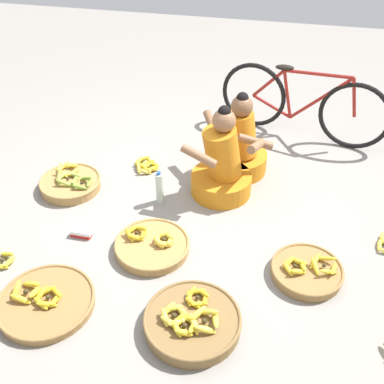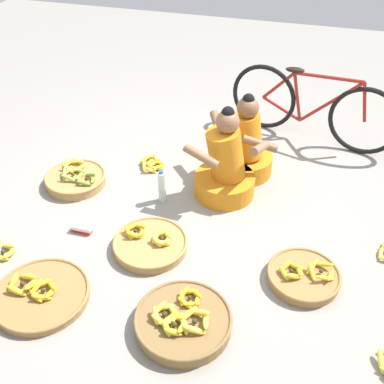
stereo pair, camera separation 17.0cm
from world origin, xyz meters
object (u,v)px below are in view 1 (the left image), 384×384
vendor_woman_front (222,167)px  banana_basket_front_center (307,271)px  banana_basket_front_left (152,245)px  banana_basket_back_center (192,321)px  bicycle_leaning (302,104)px  loose_bananas_near_vendor (146,165)px  vendor_woman_behind (239,147)px  banana_basket_front_right (70,183)px  packet_carton_stack (81,234)px  banana_basket_back_right (46,302)px  water_bottle (159,188)px

vendor_woman_front → banana_basket_front_center: vendor_woman_front is taller
banana_basket_front_left → banana_basket_back_center: banana_basket_back_center is taller
banana_basket_front_left → bicycle_leaning: bearing=62.6°
banana_basket_front_left → loose_bananas_near_vendor: banana_basket_front_left is taller
vendor_woman_behind → banana_basket_front_right: bearing=-157.0°
banana_basket_back_center → packet_carton_stack: size_ratio=3.72×
vendor_woman_behind → banana_basket_back_right: 2.11m
banana_basket_front_center → banana_basket_back_right: banana_basket_front_center is taller
banana_basket_front_center → banana_basket_front_right: (-2.05, 0.61, 0.01)m
vendor_woman_front → water_bottle: bearing=-153.5°
banana_basket_front_right → water_bottle: 0.82m
bicycle_leaning → banana_basket_front_center: (0.14, -1.94, -0.31)m
banana_basket_front_right → water_bottle: bearing=-1.3°
bicycle_leaning → banana_basket_front_left: 2.19m
vendor_woman_behind → banana_basket_back_center: size_ratio=1.25×
bicycle_leaning → water_bottle: size_ratio=5.41×
vendor_woman_behind → vendor_woman_front: bearing=-104.2°
vendor_woman_front → loose_bananas_near_vendor: vendor_woman_front is taller
banana_basket_front_left → banana_basket_back_center: 0.75m
vendor_woman_front → loose_bananas_near_vendor: size_ratio=3.06×
banana_basket_front_left → packet_carton_stack: banana_basket_front_left is taller
banana_basket_back_right → banana_basket_front_right: 1.30m
vendor_woman_behind → loose_bananas_near_vendor: bearing=-169.8°
banana_basket_front_center → packet_carton_stack: (-1.72, 0.04, -0.02)m
loose_bananas_near_vendor → banana_basket_back_right: bearing=-96.3°
banana_basket_front_left → banana_basket_back_right: size_ratio=0.87×
banana_basket_front_right → vendor_woman_front: bearing=9.7°
banana_basket_back_right → banana_basket_front_center: bearing=20.8°
bicycle_leaning → banana_basket_back_center: size_ratio=2.67×
vendor_woman_behind → packet_carton_stack: vendor_woman_behind is taller
vendor_woman_behind → banana_basket_front_left: size_ratio=1.38×
banana_basket_back_center → packet_carton_stack: 1.20m
banana_basket_front_center → banana_basket_back_right: (-1.68, -0.64, -0.01)m
packet_carton_stack → loose_bananas_near_vendor: bearing=77.6°
banana_basket_front_right → vendor_woman_behind: bearing=23.0°
bicycle_leaning → water_bottle: bearing=-129.0°
loose_bananas_near_vendor → water_bottle: size_ratio=0.88×
banana_basket_back_center → loose_bananas_near_vendor: bearing=115.8°
vendor_woman_behind → banana_basket_back_center: 1.81m
banana_basket_front_center → banana_basket_back_center: (-0.70, -0.60, 0.01)m
banana_basket_front_left → banana_basket_back_center: size_ratio=0.91×
banana_basket_back_right → loose_bananas_near_vendor: banana_basket_back_right is taller
bicycle_leaning → banana_basket_front_right: 2.35m
loose_bananas_near_vendor → bicycle_leaning: bearing=33.4°
banana_basket_front_left → banana_basket_front_center: size_ratio=1.10×
water_bottle → banana_basket_front_center: bearing=-25.5°
vendor_woman_front → banana_basket_front_left: vendor_woman_front is taller
loose_bananas_near_vendor → vendor_woman_behind: bearing=10.2°
banana_basket_back_center → banana_basket_front_left: bearing=125.5°
banana_basket_back_center → bicycle_leaning: bearing=77.6°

